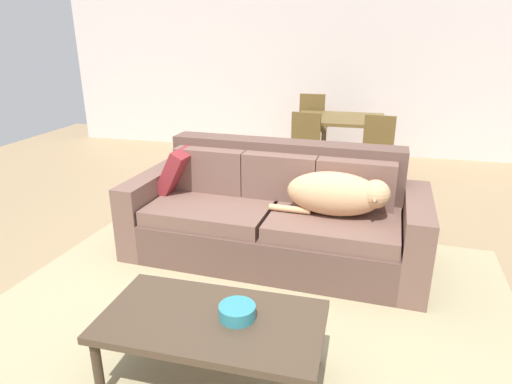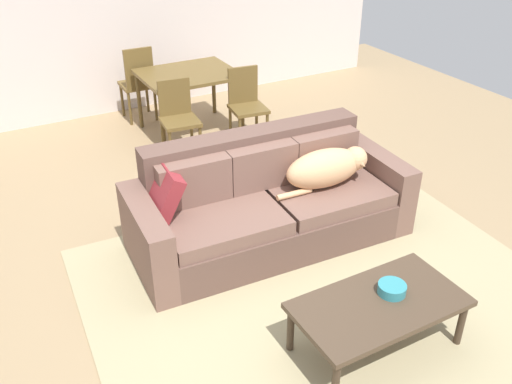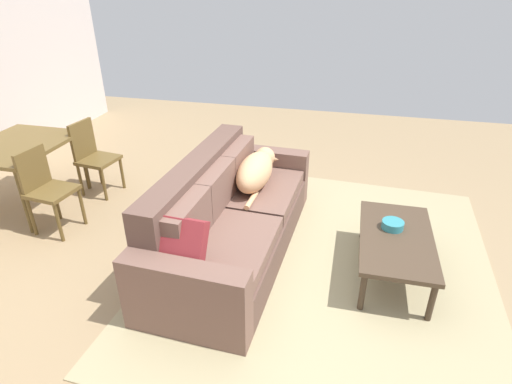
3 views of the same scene
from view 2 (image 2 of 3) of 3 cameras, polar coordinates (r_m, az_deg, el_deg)
ground_plane at (r=4.69m, az=0.93°, el=-7.51°), size 10.00×10.00×0.00m
back_partition at (r=7.61m, az=-14.82°, el=17.70°), size 8.00×0.12×2.70m
area_rug at (r=4.43m, az=7.13°, el=-10.39°), size 3.65×3.14×0.01m
couch at (r=4.85m, az=1.18°, el=-1.17°), size 2.43×1.08×0.91m
dog_on_left_cushion at (r=4.85m, az=7.29°, el=2.50°), size 0.89×0.37×0.34m
throw_pillow_by_left_arm at (r=4.46m, az=-9.44°, el=-0.13°), size 0.31×0.42×0.41m
coffee_table at (r=3.85m, az=12.42°, el=-11.35°), size 1.14×0.61×0.40m
bowl_on_coffee_table at (r=3.89m, az=13.66°, el=-9.55°), size 0.19×0.19×0.07m
dining_table at (r=6.89m, az=-6.89°, el=11.38°), size 1.12×0.92×0.75m
dining_chair_near_left at (r=6.30m, az=-7.93°, el=7.73°), size 0.44×0.44×0.88m
dining_chair_near_right at (r=6.66m, az=-1.00°, el=9.15°), size 0.45×0.45×0.87m
dining_chair_far_left at (r=7.37m, az=-11.91°, el=11.04°), size 0.41×0.41×0.97m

